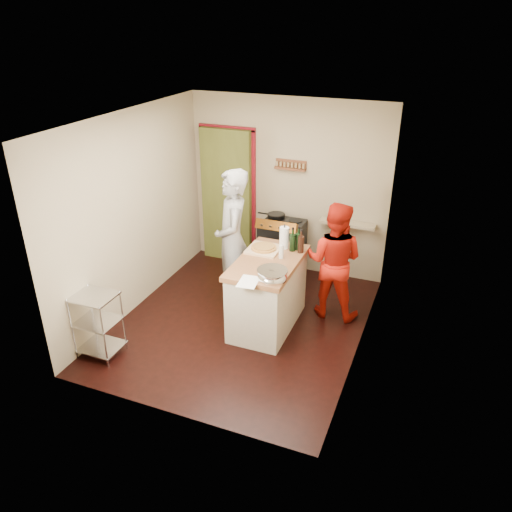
{
  "coord_description": "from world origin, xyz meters",
  "views": [
    {
      "loc": [
        2.18,
        -4.97,
        3.63
      ],
      "look_at": [
        0.2,
        0.0,
        1.0
      ],
      "focal_mm": 35.0,
      "sensor_mm": 36.0,
      "label": 1
    }
  ],
  "objects_px": {
    "island": "(268,291)",
    "person_stripe": "(233,241)",
    "stove": "(282,248)",
    "wire_shelving": "(97,322)",
    "person_red": "(334,261)"
  },
  "relations": [
    {
      "from": "island",
      "to": "person_stripe",
      "type": "distance_m",
      "value": 0.83
    },
    {
      "from": "island",
      "to": "person_stripe",
      "type": "height_order",
      "value": "person_stripe"
    },
    {
      "from": "stove",
      "to": "wire_shelving",
      "type": "relative_size",
      "value": 1.26
    },
    {
      "from": "wire_shelving",
      "to": "person_stripe",
      "type": "relative_size",
      "value": 0.42
    },
    {
      "from": "island",
      "to": "person_red",
      "type": "height_order",
      "value": "person_red"
    },
    {
      "from": "wire_shelving",
      "to": "person_red",
      "type": "distance_m",
      "value": 2.96
    },
    {
      "from": "island",
      "to": "stove",
      "type": "bearing_deg",
      "value": 101.53
    },
    {
      "from": "stove",
      "to": "person_red",
      "type": "distance_m",
      "value": 1.26
    },
    {
      "from": "stove",
      "to": "wire_shelving",
      "type": "height_order",
      "value": "stove"
    },
    {
      "from": "island",
      "to": "person_stripe",
      "type": "bearing_deg",
      "value": 153.03
    },
    {
      "from": "person_stripe",
      "to": "person_red",
      "type": "relative_size",
      "value": 1.22
    },
    {
      "from": "stove",
      "to": "person_stripe",
      "type": "height_order",
      "value": "person_stripe"
    },
    {
      "from": "stove",
      "to": "person_stripe",
      "type": "distance_m",
      "value": 1.19
    },
    {
      "from": "person_stripe",
      "to": "person_red",
      "type": "xyz_separation_m",
      "value": [
        1.29,
        0.26,
        -0.17
      ]
    },
    {
      "from": "wire_shelving",
      "to": "person_stripe",
      "type": "xyz_separation_m",
      "value": [
        0.99,
        1.6,
        0.51
      ]
    }
  ]
}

